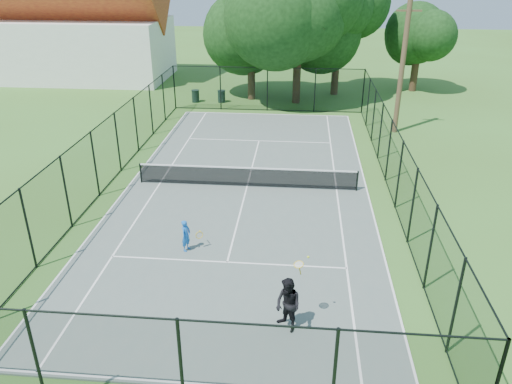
# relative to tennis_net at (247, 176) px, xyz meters

# --- Properties ---
(ground) EXTENTS (120.00, 120.00, 0.00)m
(ground) POSITION_rel_tennis_net_xyz_m (0.00, 0.00, -0.58)
(ground) COLOR #3E6422
(tennis_court) EXTENTS (11.00, 24.00, 0.06)m
(tennis_court) POSITION_rel_tennis_net_xyz_m (0.00, 0.00, -0.55)
(tennis_court) COLOR #56655F
(tennis_court) RESTS_ON ground
(tennis_net) EXTENTS (10.08, 0.08, 0.95)m
(tennis_net) POSITION_rel_tennis_net_xyz_m (0.00, 0.00, 0.00)
(tennis_net) COLOR black
(tennis_net) RESTS_ON tennis_court
(fence) EXTENTS (13.10, 26.10, 3.00)m
(fence) POSITION_rel_tennis_net_xyz_m (0.00, 0.00, 0.92)
(fence) COLOR black
(fence) RESTS_ON ground
(tree_near_left) EXTENTS (6.24, 6.24, 8.14)m
(tree_near_left) POSITION_rel_tennis_net_xyz_m (-1.41, 16.07, 4.43)
(tree_near_left) COLOR #332114
(tree_near_left) RESTS_ON ground
(tree_near_mid) EXTENTS (7.23, 7.23, 9.45)m
(tree_near_mid) POSITION_rel_tennis_net_xyz_m (1.96, 15.34, 5.25)
(tree_near_mid) COLOR #332114
(tree_near_mid) RESTS_ON ground
(tree_near_right) EXTENTS (5.97, 5.97, 8.24)m
(tree_near_right) POSITION_rel_tennis_net_xyz_m (4.88, 18.15, 4.66)
(tree_near_right) COLOR #332114
(tree_near_right) RESTS_ON ground
(tree_far_right) EXTENTS (5.00, 5.00, 6.61)m
(tree_far_right) POSITION_rel_tennis_net_xyz_m (11.20, 19.83, 3.51)
(tree_far_right) COLOR #332114
(tree_far_right) RESTS_ON ground
(building) EXTENTS (15.30, 8.15, 11.87)m
(building) POSITION_rel_tennis_net_xyz_m (-17.00, 22.00, 4.35)
(building) COLOR silver
(building) RESTS_ON ground
(trash_bin_left) EXTENTS (0.58, 0.58, 0.90)m
(trash_bin_left) POSITION_rel_tennis_net_xyz_m (-5.42, 14.79, -0.12)
(trash_bin_left) COLOR black
(trash_bin_left) RESTS_ON ground
(trash_bin_right) EXTENTS (0.58, 0.58, 0.89)m
(trash_bin_right) POSITION_rel_tennis_net_xyz_m (-3.50, 14.88, -0.13)
(trash_bin_right) COLOR black
(trash_bin_right) RESTS_ON ground
(utility_pole) EXTENTS (1.40, 0.30, 7.71)m
(utility_pole) POSITION_rel_tennis_net_xyz_m (8.10, 9.00, 3.34)
(utility_pole) COLOR #4C3823
(utility_pole) RESTS_ON ground
(player_blue) EXTENTS (0.79, 0.50, 1.19)m
(player_blue) POSITION_rel_tennis_net_xyz_m (-1.56, -5.72, 0.07)
(player_blue) COLOR blue
(player_blue) RESTS_ON tennis_court
(player_black) EXTENTS (1.04, 1.01, 2.16)m
(player_black) POSITION_rel_tennis_net_xyz_m (2.20, -9.63, 0.31)
(player_black) COLOR black
(player_black) RESTS_ON tennis_court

